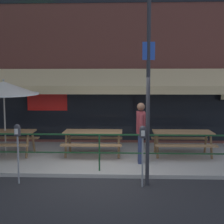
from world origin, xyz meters
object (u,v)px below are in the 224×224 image
(pedestrian_walking, at_px, (141,129))
(parking_meter_near, at_px, (17,136))
(street_sign_pole, at_px, (148,91))
(picnic_table_left, at_px, (5,136))
(picnic_table_right, at_px, (182,136))
(picnic_table_centre, at_px, (93,136))
(patio_umbrella_left, at_px, (4,89))
(parking_meter_far, at_px, (143,138))

(pedestrian_walking, bearing_deg, parking_meter_near, -151.36)
(parking_meter_near, distance_m, street_sign_pole, 3.21)
(parking_meter_near, bearing_deg, picnic_table_left, 117.58)
(picnic_table_left, height_order, picnic_table_right, same)
(street_sign_pole, bearing_deg, picnic_table_centre, 121.86)
(pedestrian_walking, bearing_deg, street_sign_pole, -87.29)
(pedestrian_walking, relative_size, parking_meter_near, 1.20)
(patio_umbrella_left, height_order, parking_meter_near, patio_umbrella_left)
(picnic_table_left, distance_m, picnic_table_right, 5.52)
(patio_umbrella_left, xyz_separation_m, parking_meter_far, (4.14, -2.53, -1.03))
(picnic_table_left, relative_size, patio_umbrella_left, 0.76)
(patio_umbrella_left, bearing_deg, picnic_table_right, 0.79)
(parking_meter_far, bearing_deg, pedestrian_walking, 88.50)
(picnic_table_left, distance_m, parking_meter_near, 2.70)
(parking_meter_near, xyz_separation_m, street_sign_pole, (3.03, 0.02, 1.06))
(patio_umbrella_left, distance_m, parking_meter_near, 2.90)
(pedestrian_walking, distance_m, street_sign_pole, 1.96)
(patio_umbrella_left, height_order, parking_meter_far, patio_umbrella_left)
(picnic_table_right, height_order, parking_meter_far, parking_meter_far)
(patio_umbrella_left, relative_size, parking_meter_near, 1.67)
(picnic_table_right, height_order, parking_meter_near, parking_meter_near)
(picnic_table_centre, bearing_deg, parking_meter_near, -122.00)
(picnic_table_left, relative_size, parking_meter_far, 1.27)
(picnic_table_left, distance_m, picnic_table_centre, 2.76)
(picnic_table_centre, xyz_separation_m, patio_umbrella_left, (-2.76, -0.04, 1.47))
(picnic_table_centre, bearing_deg, patio_umbrella_left, -179.25)
(picnic_table_centre, bearing_deg, picnic_table_left, -178.31)
(patio_umbrella_left, height_order, pedestrian_walking, patio_umbrella_left)
(picnic_table_right, height_order, pedestrian_walking, pedestrian_walking)
(parking_meter_near, bearing_deg, pedestrian_walking, 28.64)
(picnic_table_right, bearing_deg, picnic_table_centre, -179.17)
(picnic_table_left, distance_m, parking_meter_far, 4.85)
(picnic_table_left, bearing_deg, parking_meter_far, -30.98)
(parking_meter_near, height_order, parking_meter_far, same)
(picnic_table_centre, distance_m, picnic_table_right, 2.76)
(picnic_table_right, distance_m, pedestrian_walking, 1.63)
(patio_umbrella_left, xyz_separation_m, parking_meter_near, (1.23, -2.41, -1.03))
(picnic_table_centre, bearing_deg, pedestrian_walking, -30.12)
(picnic_table_centre, relative_size, patio_umbrella_left, 0.76)
(parking_meter_far, bearing_deg, patio_umbrella_left, 148.56)
(picnic_table_right, height_order, patio_umbrella_left, patio_umbrella_left)
(pedestrian_walking, height_order, street_sign_pole, street_sign_pole)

